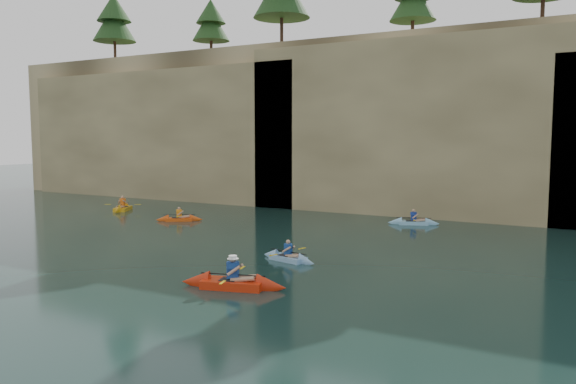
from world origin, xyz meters
The scene contains 12 objects.
ground centered at (0.00, 0.00, 0.00)m, with size 160.00×160.00×0.00m, color black.
cliff centered at (0.00, 30.00, 6.00)m, with size 70.00×16.00×12.00m, color tan.
cliff_slab_west centered at (-20.00, 22.60, 5.28)m, with size 26.00×2.40×10.56m, color tan.
cliff_slab_center centered at (2.00, 22.60, 5.70)m, with size 24.00×2.40×11.40m, color tan.
sea_cave_west centered at (-18.00, 21.95, 2.00)m, with size 4.50×1.00×4.00m, color black.
sea_cave_center centered at (-4.00, 21.95, 1.60)m, with size 3.50×1.00×3.20m, color black.
sea_cave_east centered at (10.00, 21.95, 2.25)m, with size 5.00×1.00×4.50m, color black.
main_kayaker centered at (0.93, 2.87, 0.18)m, with size 3.73×2.39×1.36m.
kayaker_orange centered at (-10.36, 13.57, 0.13)m, with size 2.63×2.06×1.04m.
kayaker_ltblue_near centered at (0.52, 7.35, 0.13)m, with size 2.81×2.12×1.07m.
kayaker_yellow centered at (-16.78, 15.36, 0.16)m, with size 2.23×3.07×1.26m.
kayaker_ltblue_mid centered at (2.22, 19.00, 0.14)m, with size 2.97×2.11×1.10m.
Camera 1 is at (11.36, -12.13, 5.02)m, focal length 35.00 mm.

